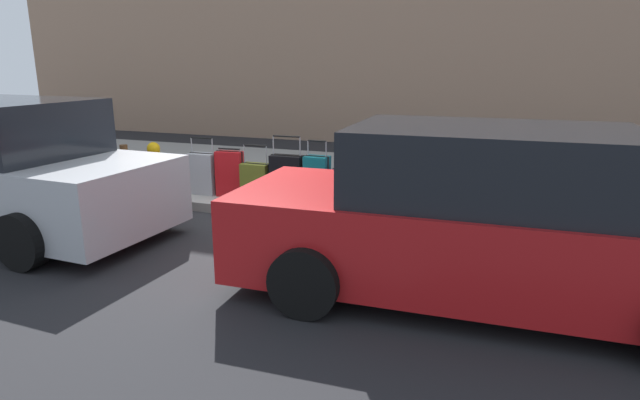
{
  "coord_description": "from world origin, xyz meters",
  "views": [
    {
      "loc": [
        -3.49,
        6.54,
        2.19
      ],
      "look_at": [
        -1.22,
        0.46,
        0.49
      ],
      "focal_mm": 29.82,
      "sensor_mm": 36.0,
      "label": 1
    }
  ],
  "objects_px": {
    "parked_car_silver_1": "(1,171)",
    "suitcase_silver_9": "(203,173)",
    "suitcase_maroon_3": "(384,192)",
    "suitcase_olive_7": "(256,182)",
    "suitcase_red_8": "(230,174)",
    "fire_hydrant": "(155,165)",
    "suitcase_black_6": "(287,179)",
    "suitcase_silver_2": "(424,192)",
    "bollard_post": "(125,167)",
    "suitcase_navy_4": "(348,189)",
    "parked_car_red_0": "(486,222)",
    "suitcase_olive_0": "(494,196)",
    "suitcase_teal_5": "(317,181)",
    "suitcase_red_1": "(460,190)"
  },
  "relations": [
    {
      "from": "suitcase_black_6",
      "to": "parked_car_silver_1",
      "type": "xyz_separation_m",
      "value": [
        3.15,
        2.1,
        0.3
      ]
    },
    {
      "from": "suitcase_olive_0",
      "to": "suitcase_teal_5",
      "type": "bearing_deg",
      "value": 1.83
    },
    {
      "from": "suitcase_olive_0",
      "to": "suitcase_navy_4",
      "type": "relative_size",
      "value": 1.19
    },
    {
      "from": "suitcase_olive_0",
      "to": "suitcase_navy_4",
      "type": "distance_m",
      "value": 1.98
    },
    {
      "from": "suitcase_red_1",
      "to": "suitcase_teal_5",
      "type": "distance_m",
      "value": 2.01
    },
    {
      "from": "suitcase_olive_7",
      "to": "suitcase_red_8",
      "type": "height_order",
      "value": "suitcase_olive_7"
    },
    {
      "from": "suitcase_black_6",
      "to": "fire_hydrant",
      "type": "height_order",
      "value": "suitcase_black_6"
    },
    {
      "from": "suitcase_silver_2",
      "to": "suitcase_olive_7",
      "type": "bearing_deg",
      "value": 2.09
    },
    {
      "from": "suitcase_red_8",
      "to": "parked_car_silver_1",
      "type": "xyz_separation_m",
      "value": [
        2.15,
        2.18,
        0.31
      ]
    },
    {
      "from": "suitcase_silver_2",
      "to": "parked_car_silver_1",
      "type": "bearing_deg",
      "value": 23.11
    },
    {
      "from": "suitcase_teal_5",
      "to": "suitcase_silver_9",
      "type": "bearing_deg",
      "value": -1.98
    },
    {
      "from": "parked_car_silver_1",
      "to": "suitcase_black_6",
      "type": "bearing_deg",
      "value": -146.24
    },
    {
      "from": "suitcase_silver_2",
      "to": "bollard_post",
      "type": "bearing_deg",
      "value": 2.51
    },
    {
      "from": "suitcase_silver_2",
      "to": "suitcase_teal_5",
      "type": "bearing_deg",
      "value": 3.11
    },
    {
      "from": "suitcase_olive_0",
      "to": "suitcase_maroon_3",
      "type": "relative_size",
      "value": 1.41
    },
    {
      "from": "suitcase_navy_4",
      "to": "suitcase_olive_7",
      "type": "height_order",
      "value": "suitcase_olive_7"
    },
    {
      "from": "suitcase_navy_4",
      "to": "parked_car_red_0",
      "type": "height_order",
      "value": "parked_car_red_0"
    },
    {
      "from": "suitcase_olive_7",
      "to": "suitcase_silver_2",
      "type": "bearing_deg",
      "value": -177.91
    },
    {
      "from": "suitcase_silver_2",
      "to": "parked_car_silver_1",
      "type": "height_order",
      "value": "parked_car_silver_1"
    },
    {
      "from": "suitcase_red_1",
      "to": "parked_car_red_0",
      "type": "xyz_separation_m",
      "value": [
        -0.46,
        2.21,
        0.25
      ]
    },
    {
      "from": "suitcase_olive_7",
      "to": "parked_car_silver_1",
      "type": "relative_size",
      "value": 0.18
    },
    {
      "from": "suitcase_black_6",
      "to": "suitcase_red_8",
      "type": "height_order",
      "value": "suitcase_black_6"
    },
    {
      "from": "suitcase_maroon_3",
      "to": "suitcase_red_1",
      "type": "bearing_deg",
      "value": -173.11
    },
    {
      "from": "suitcase_black_6",
      "to": "fire_hydrant",
      "type": "relative_size",
      "value": 1.29
    },
    {
      "from": "suitcase_silver_2",
      "to": "bollard_post",
      "type": "relative_size",
      "value": 1.29
    },
    {
      "from": "suitcase_olive_0",
      "to": "suitcase_teal_5",
      "type": "xyz_separation_m",
      "value": [
        2.45,
        0.08,
        0.03
      ]
    },
    {
      "from": "suitcase_maroon_3",
      "to": "suitcase_teal_5",
      "type": "height_order",
      "value": "suitcase_teal_5"
    },
    {
      "from": "suitcase_red_1",
      "to": "parked_car_silver_1",
      "type": "relative_size",
      "value": 0.17
    },
    {
      "from": "suitcase_red_1",
      "to": "suitcase_red_8",
      "type": "relative_size",
      "value": 1.06
    },
    {
      "from": "parked_car_silver_1",
      "to": "suitcase_teal_5",
      "type": "bearing_deg",
      "value": -149.68
    },
    {
      "from": "suitcase_black_6",
      "to": "suitcase_silver_9",
      "type": "height_order",
      "value": "suitcase_black_6"
    },
    {
      "from": "suitcase_red_8",
      "to": "fire_hydrant",
      "type": "bearing_deg",
      "value": 1.88
    },
    {
      "from": "suitcase_maroon_3",
      "to": "suitcase_silver_9",
      "type": "xyz_separation_m",
      "value": [
        2.96,
        -0.09,
        0.03
      ]
    },
    {
      "from": "fire_hydrant",
      "to": "parked_car_silver_1",
      "type": "height_order",
      "value": "parked_car_silver_1"
    },
    {
      "from": "suitcase_olive_7",
      "to": "suitcase_silver_9",
      "type": "relative_size",
      "value": 0.94
    },
    {
      "from": "parked_car_silver_1",
      "to": "suitcase_red_1",
      "type": "bearing_deg",
      "value": -158.57
    },
    {
      "from": "suitcase_silver_2",
      "to": "suitcase_olive_0",
      "type": "bearing_deg",
      "value": 179.68
    },
    {
      "from": "parked_car_red_0",
      "to": "parked_car_silver_1",
      "type": "relative_size",
      "value": 1.02
    },
    {
      "from": "suitcase_black_6",
      "to": "parked_car_silver_1",
      "type": "height_order",
      "value": "parked_car_silver_1"
    },
    {
      "from": "suitcase_navy_4",
      "to": "suitcase_red_8",
      "type": "relative_size",
      "value": 1.0
    },
    {
      "from": "suitcase_olive_0",
      "to": "suitcase_teal_5",
      "type": "relative_size",
      "value": 0.93
    },
    {
      "from": "suitcase_teal_5",
      "to": "parked_car_silver_1",
      "type": "xyz_separation_m",
      "value": [
        3.62,
        2.12,
        0.29
      ]
    },
    {
      "from": "suitcase_olive_7",
      "to": "fire_hydrant",
      "type": "distance_m",
      "value": 1.87
    },
    {
      "from": "suitcase_teal_5",
      "to": "suitcase_olive_7",
      "type": "bearing_deg",
      "value": 0.49
    },
    {
      "from": "fire_hydrant",
      "to": "parked_car_silver_1",
      "type": "distance_m",
      "value": 2.29
    },
    {
      "from": "suitcase_silver_2",
      "to": "fire_hydrant",
      "type": "distance_m",
      "value": 4.38
    },
    {
      "from": "suitcase_olive_7",
      "to": "parked_car_silver_1",
      "type": "height_order",
      "value": "parked_car_silver_1"
    },
    {
      "from": "suitcase_maroon_3",
      "to": "suitcase_black_6",
      "type": "height_order",
      "value": "suitcase_black_6"
    },
    {
      "from": "parked_car_silver_1",
      "to": "suitcase_silver_9",
      "type": "bearing_deg",
      "value": -127.24
    },
    {
      "from": "suitcase_red_1",
      "to": "suitcase_maroon_3",
      "type": "relative_size",
      "value": 1.27
    }
  ]
}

